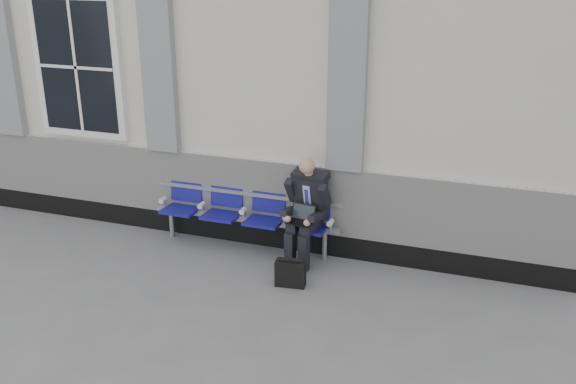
% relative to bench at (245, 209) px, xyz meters
% --- Properties ---
extents(ground, '(70.00, 70.00, 0.00)m').
position_rel_bench_xyz_m(ground, '(-2.81, -1.32, -0.55)').
color(ground, slate).
rests_on(ground, ground).
extents(station_building, '(14.40, 4.40, 4.49)m').
position_rel_bench_xyz_m(station_building, '(-2.83, 2.15, 1.67)').
color(station_building, silver).
rests_on(station_building, ground).
extents(bench, '(2.60, 0.47, 0.91)m').
position_rel_bench_xyz_m(bench, '(0.00, 0.00, 0.00)').
color(bench, '#9EA0A3').
rests_on(bench, ground).
extents(businessman, '(0.57, 0.77, 1.38)m').
position_rel_bench_xyz_m(businessman, '(0.89, -0.13, 0.20)').
color(businessman, black).
rests_on(businessman, ground).
extents(briefcase, '(0.37, 0.19, 0.36)m').
position_rel_bench_xyz_m(briefcase, '(0.90, -0.81, -0.38)').
color(briefcase, black).
rests_on(briefcase, ground).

